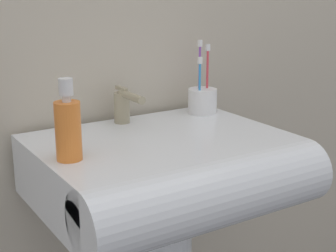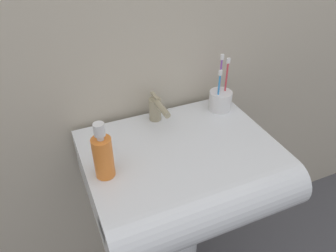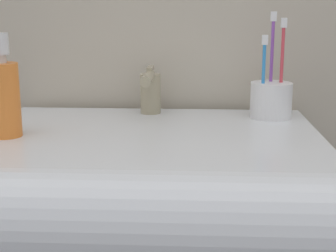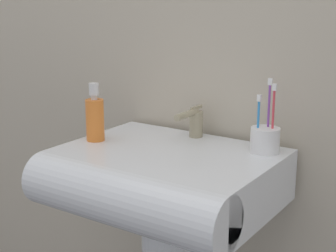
{
  "view_description": "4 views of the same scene",
  "coord_description": "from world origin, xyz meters",
  "views": [
    {
      "loc": [
        -0.66,
        -1.09,
        1.23
      ],
      "look_at": [
        0.04,
        0.01,
        0.86
      ],
      "focal_mm": 55.0,
      "sensor_mm": 36.0,
      "label": 1
    },
    {
      "loc": [
        -0.38,
        -0.78,
        1.53
      ],
      "look_at": [
        -0.03,
        0.02,
        0.91
      ],
      "focal_mm": 35.0,
      "sensor_mm": 36.0,
      "label": 2
    },
    {
      "loc": [
        0.08,
        -0.94,
        1.07
      ],
      "look_at": [
        0.03,
        -0.01,
        0.85
      ],
      "focal_mm": 55.0,
      "sensor_mm": 36.0,
      "label": 3
    },
    {
      "loc": [
        0.83,
        -1.24,
        1.3
      ],
      "look_at": [
        -0.01,
        0.0,
        0.91
      ],
      "focal_mm": 55.0,
      "sensor_mm": 36.0,
      "label": 4
    }
  ],
  "objects": [
    {
      "name": "wall_back",
      "position": [
        0.0,
        0.27,
        1.2
      ],
      "size": [
        5.0,
        0.05,
        2.4
      ],
      "primitive_type": "cube",
      "color": "#B7AD99",
      "rests_on": "ground"
    },
    {
      "name": "faucet",
      "position": [
        -0.01,
        0.16,
        0.89
      ],
      "size": [
        0.04,
        0.15,
        0.1
      ],
      "color": "tan",
      "rests_on": "sink_basin"
    },
    {
      "name": "sink_basin",
      "position": [
        0.0,
        -0.06,
        0.76
      ],
      "size": [
        0.64,
        0.53,
        0.16
      ],
      "color": "white",
      "rests_on": "sink_pedestal"
    },
    {
      "name": "toothbrush_cup",
      "position": [
        0.25,
        0.14,
        0.88
      ],
      "size": [
        0.09,
        0.09,
        0.22
      ],
      "color": "white",
      "rests_on": "sink_basin"
    },
    {
      "name": "soap_bottle",
      "position": [
        -0.26,
        -0.04,
        0.91
      ],
      "size": [
        0.06,
        0.06,
        0.19
      ],
      "color": "orange",
      "rests_on": "sink_basin"
    }
  ]
}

